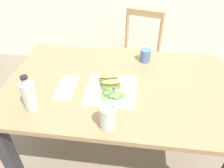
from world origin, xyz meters
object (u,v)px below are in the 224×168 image
Objects in this scene: chair_wooden_far at (138,56)px; sandwich_half_front at (111,84)px; plate_lunch at (111,90)px; sandwich_half_back at (109,78)px; fork_on_napkin at (67,85)px; mason_jar_iced_tea at (108,118)px; bottle_cold_brew at (30,97)px; cup_extra_side at (145,55)px; dining_table at (119,97)px.

sandwich_half_front is (-0.15, -0.91, 0.33)m from chair_wooden_far.
sandwich_half_back reaches higher than plate_lunch.
mason_jar_iced_tea is at bearing -44.59° from fork_on_napkin.
chair_wooden_far is 6.79× the size of mason_jar_iced_tea.
plate_lunch is at bearing 26.15° from bottle_cold_brew.
sandwich_half_front is at bearing -99.40° from chair_wooden_far.
chair_wooden_far is at bearing 83.91° from mason_jar_iced_tea.
sandwich_half_back is 0.36m from cup_extra_side.
fork_on_napkin is 2.01× the size of cup_extra_side.
bottle_cold_brew reaches higher than sandwich_half_back.
chair_wooden_far is 9.40× the size of cup_extra_side.
plate_lunch is 1.58× the size of fork_on_napkin.
cup_extra_side reaches higher than plate_lunch.
sandwich_half_back is 0.46m from bottle_cold_brew.
chair_wooden_far reaches higher than dining_table.
sandwich_half_front is 0.65× the size of fork_on_napkin.
chair_wooden_far is at bearing 80.60° from sandwich_half_front.
sandwich_half_back reaches higher than dining_table.
chair_wooden_far is at bearing 82.69° from dining_table.
dining_table is at bearing 11.54° from fork_on_napkin.
chair_wooden_far is 4.20× the size of bottle_cold_brew.
sandwich_half_back is at bearing -101.43° from chair_wooden_far.
sandwich_half_front is 1.00× the size of sandwich_half_back.
dining_table is at bearing 86.86° from mason_jar_iced_tea.
sandwich_half_front is 0.59× the size of bottle_cold_brew.
mason_jar_iced_tea reaches higher than sandwich_half_front.
mason_jar_iced_tea is 1.39× the size of cup_extra_side.
fork_on_napkin is at bearing -168.46° from dining_table.
plate_lunch is at bearing 94.30° from mason_jar_iced_tea.
cup_extra_side is at bearing 61.83° from plate_lunch.
chair_wooden_far is at bearing 94.50° from cup_extra_side.
bottle_cold_brew is (-0.38, -0.27, 0.04)m from sandwich_half_back.
cup_extra_side is at bearing 61.52° from dining_table.
sandwich_half_front is 0.29m from mason_jar_iced_tea.
dining_table is 4.80× the size of plate_lunch.
mason_jar_iced_tea reaches higher than fork_on_napkin.
dining_table is 0.17m from sandwich_half_back.
mason_jar_iced_tea is (-0.13, -1.21, 0.35)m from chair_wooden_far.
bottle_cold_brew reaches higher than plate_lunch.
plate_lunch is 2.41× the size of sandwich_half_back.
mason_jar_iced_tea reaches higher than cup_extra_side.
bottle_cold_brew reaches higher than fork_on_napkin.
plate_lunch is 0.08m from sandwich_half_back.
dining_table is at bearing 4.77° from sandwich_half_back.
fork_on_napkin is (-0.27, 0.01, 0.00)m from plate_lunch.
sandwich_half_front is at bearing 28.20° from bottle_cold_brew.
sandwich_half_back is at bearing 111.65° from sandwich_half_front.
sandwich_half_back is 0.65× the size of fork_on_napkin.
chair_wooden_far is (0.11, 0.85, -0.18)m from dining_table.
bottle_cold_brew is at bearing -144.36° from sandwich_half_back.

